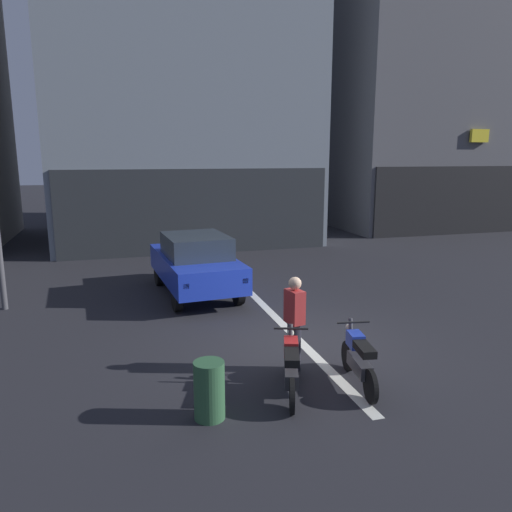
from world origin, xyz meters
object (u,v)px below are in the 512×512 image
at_px(motorcycle_blue_row_left_mid, 358,358).
at_px(motorcycle_red_row_leftmost, 291,366).
at_px(person_by_motorcycles, 294,323).
at_px(trash_bin, 209,390).
at_px(car_blue_crossing_near, 196,262).

bearing_deg(motorcycle_blue_row_left_mid, motorcycle_red_row_leftmost, 178.89).
bearing_deg(motorcycle_blue_row_left_mid, person_by_motorcycles, 134.34).
xyz_separation_m(motorcycle_blue_row_left_mid, person_by_motorcycles, (-0.80, 0.82, 0.40)).
bearing_deg(motorcycle_red_row_leftmost, trash_bin, -165.05).
xyz_separation_m(motorcycle_red_row_leftmost, motorcycle_blue_row_left_mid, (1.15, -0.02, 0.00)).
height_order(person_by_motorcycles, trash_bin, person_by_motorcycles).
bearing_deg(motorcycle_red_row_leftmost, person_by_motorcycles, 66.50).
relative_size(motorcycle_blue_row_left_mid, trash_bin, 1.95).
xyz_separation_m(car_blue_crossing_near, trash_bin, (-0.85, -6.33, -0.46)).
relative_size(car_blue_crossing_near, motorcycle_red_row_leftmost, 2.63).
distance_m(motorcycle_blue_row_left_mid, trash_bin, 2.53).
bearing_deg(trash_bin, motorcycle_red_row_leftmost, 14.95).
bearing_deg(person_by_motorcycles, car_blue_crossing_near, 99.47).
bearing_deg(car_blue_crossing_near, motorcycle_red_row_leftmost, -85.07).
bearing_deg(motorcycle_blue_row_left_mid, car_blue_crossing_near, 105.54).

